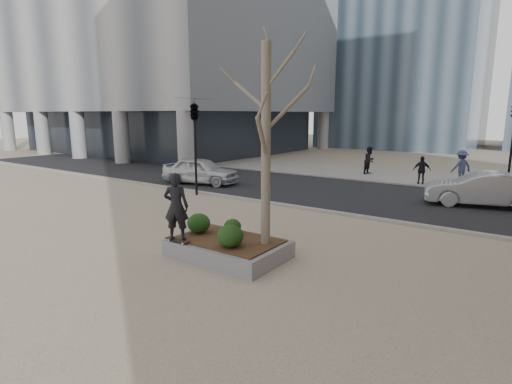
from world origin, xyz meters
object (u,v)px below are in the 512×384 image
Objects in this scene: planter at (228,248)px; skateboarder at (176,207)px; skateboard at (178,241)px; police_car at (201,171)px.

skateboarder is at bearing -139.05° from planter.
planter is at bearing -167.48° from skateboarder.
police_car reaches higher than skateboard.
skateboard reaches higher than planter.
planter is at bearing -146.72° from police_car.
skateboard is 11.57m from police_car.
police_car is at bearing 136.58° from planter.
skateboard is at bearing -153.35° from police_car.
planter is 1.79m from skateboarder.
police_car is (-7.43, 8.87, -0.67)m from skateboarder.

